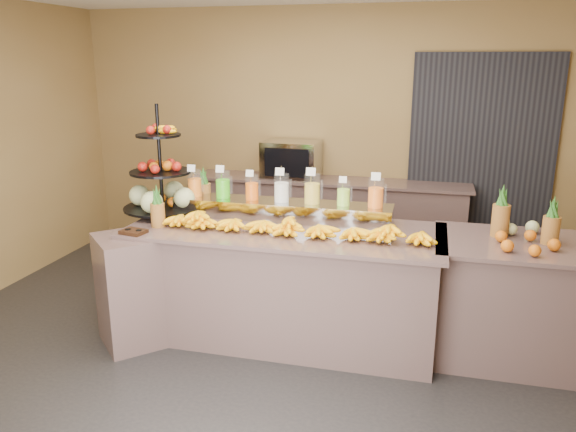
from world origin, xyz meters
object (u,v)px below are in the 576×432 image
at_px(right_fruit_pile, 523,234).
at_px(condiment_caddy, 133,232).
at_px(banana_heap, 291,224).
at_px(oven_warmer, 292,159).
at_px(pitcher_tray, 282,210).
at_px(fruit_stand, 166,187).

bearing_deg(right_fruit_pile, condiment_caddy, -170.57).
height_order(banana_heap, right_fruit_pile, right_fruit_pile).
bearing_deg(oven_warmer, banana_heap, -74.16).
xyz_separation_m(banana_heap, oven_warmer, (-0.51, 2.04, 0.14)).
distance_m(pitcher_tray, banana_heap, 0.41).
bearing_deg(fruit_stand, pitcher_tray, 5.30).
relative_size(pitcher_tray, right_fruit_pile, 3.98).
bearing_deg(right_fruit_pile, fruit_stand, 177.63).
distance_m(banana_heap, oven_warmer, 2.11).
distance_m(pitcher_tray, fruit_stand, 1.02).
bearing_deg(pitcher_tray, fruit_stand, -174.64).
bearing_deg(condiment_caddy, banana_heap, 15.32).
height_order(pitcher_tray, fruit_stand, fruit_stand).
distance_m(fruit_stand, right_fruit_pile, 2.88).
distance_m(banana_heap, right_fruit_pile, 1.71).
bearing_deg(oven_warmer, fruit_stand, -108.96).
height_order(pitcher_tray, oven_warmer, oven_warmer).
bearing_deg(banana_heap, oven_warmer, 104.03).
bearing_deg(pitcher_tray, right_fruit_pile, -6.48).
height_order(condiment_caddy, oven_warmer, oven_warmer).
relative_size(pitcher_tray, oven_warmer, 2.98).
xyz_separation_m(pitcher_tray, condiment_caddy, (-1.00, -0.69, -0.06)).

